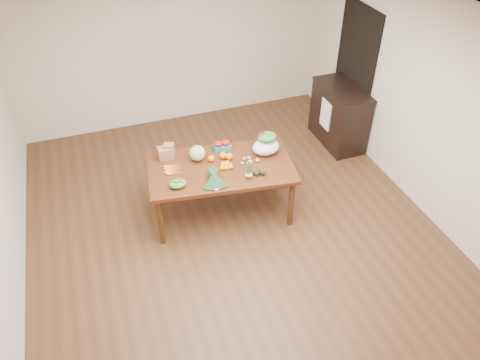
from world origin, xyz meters
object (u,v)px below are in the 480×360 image
object	(u,v)px
cabbage	(197,153)
salad_bag	(266,144)
paper_bag	(166,152)
kale_bunch	(215,180)
dining_table	(221,189)
cabinet	(339,116)
mandarin_cluster	(226,165)
asparagus_bundle	(249,170)

from	to	relation	value
cabbage	salad_bag	xyz separation A→B (m)	(0.86, -0.15, 0.04)
paper_bag	kale_bunch	size ratio (longest dim) A/B	0.65
cabbage	dining_table	bearing A→B (deg)	-43.62
paper_bag	kale_bunch	xyz separation A→B (m)	(0.42, -0.73, -0.01)
cabinet	mandarin_cluster	world-z (taller)	cabinet
dining_table	kale_bunch	world-z (taller)	kale_bunch
dining_table	asparagus_bundle	xyz separation A→B (m)	(0.24, -0.35, 0.50)
dining_table	mandarin_cluster	world-z (taller)	mandarin_cluster
cabbage	kale_bunch	distance (m)	0.56
kale_bunch	salad_bag	distance (m)	0.90
cabinet	kale_bunch	world-z (taller)	cabinet
cabinet	asparagus_bundle	world-z (taller)	asparagus_bundle
cabinet	cabbage	world-z (taller)	cabbage
paper_bag	asparagus_bundle	xyz separation A→B (m)	(0.83, -0.75, 0.03)
mandarin_cluster	paper_bag	bearing A→B (deg)	144.73
cabinet	mandarin_cluster	bearing A→B (deg)	-154.19
cabinet	kale_bunch	xyz separation A→B (m)	(-2.42, -1.33, 0.36)
cabinet	kale_bunch	distance (m)	2.79
cabbage	mandarin_cluster	world-z (taller)	cabbage
dining_table	cabinet	size ratio (longest dim) A/B	1.75
cabbage	asparagus_bundle	world-z (taller)	asparagus_bundle
cabbage	asparagus_bundle	distance (m)	0.74
paper_bag	asparagus_bundle	world-z (taller)	asparagus_bundle
mandarin_cluster	kale_bunch	world-z (taller)	kale_bunch
paper_bag	cabinet	bearing A→B (deg)	11.97
asparagus_bundle	salad_bag	distance (m)	0.57
cabbage	mandarin_cluster	xyz separation A→B (m)	(0.29, -0.28, -0.06)
kale_bunch	salad_bag	xyz separation A→B (m)	(0.80, 0.40, 0.06)
cabbage	kale_bunch	bearing A→B (deg)	-83.89
dining_table	asparagus_bundle	bearing A→B (deg)	-48.10
cabbage	mandarin_cluster	size ratio (longest dim) A/B	1.12
dining_table	cabinet	bearing A→B (deg)	31.86
dining_table	asparagus_bundle	size ratio (longest dim) A/B	7.13
cabinet	paper_bag	xyz separation A→B (m)	(-2.84, -0.60, 0.37)
cabinet	salad_bag	world-z (taller)	salad_bag
dining_table	salad_bag	world-z (taller)	salad_bag
dining_table	salad_bag	bearing A→B (deg)	14.14
dining_table	kale_bunch	size ratio (longest dim) A/B	4.45
dining_table	mandarin_cluster	bearing A→B (deg)	-40.19
paper_bag	mandarin_cluster	bearing A→B (deg)	-35.27
asparagus_bundle	dining_table	bearing A→B (deg)	131.90
cabbage	asparagus_bundle	xyz separation A→B (m)	(0.47, -0.57, 0.02)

